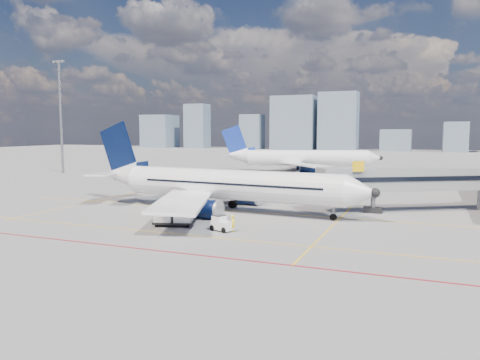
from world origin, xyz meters
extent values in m
plane|color=slate|center=(0.00, 0.00, 0.00)|extent=(420.00, 420.00, 0.00)
cube|color=yellow|center=(0.00, 8.00, 0.01)|extent=(60.00, 0.18, 0.01)
cube|color=yellow|center=(0.00, -6.00, 0.01)|extent=(80.00, 0.15, 0.01)
cube|color=yellow|center=(14.00, 2.00, 0.01)|extent=(0.15, 28.00, 0.01)
cube|color=yellow|center=(-20.00, 8.00, 0.01)|extent=(0.15, 30.00, 0.01)
cube|color=maroon|center=(0.00, -12.00, 0.01)|extent=(90.00, 0.25, 0.01)
cube|color=gray|center=(22.25, 16.15, 3.90)|extent=(20.84, 13.93, 2.60)
cube|color=black|center=(22.25, 16.15, 4.10)|extent=(20.52, 13.82, 0.55)
cube|color=gray|center=(12.70, 10.50, 3.90)|extent=(4.49, 4.56, 3.00)
cube|color=black|center=(17.00, 12.80, 0.35)|extent=(2.20, 1.00, 0.70)
cylinder|color=slate|center=(17.00, 12.80, 1.70)|extent=(0.56, 0.56, 2.70)
cylinder|color=slate|center=(29.00, 20.00, 1.95)|extent=(0.60, 0.60, 3.90)
cube|color=yellow|center=(15.50, 10.30, 5.70)|extent=(1.26, 0.82, 1.20)
cylinder|color=slate|center=(-55.00, 40.00, 12.50)|extent=(0.56, 0.56, 25.00)
cube|color=slate|center=(-55.00, 40.00, 25.20)|extent=(3.20, 0.40, 0.50)
cube|color=#AEAFB5|center=(-56.20, 39.75, 25.20)|extent=(0.60, 0.15, 0.35)
cube|color=#AEAFB5|center=(-55.00, 39.75, 25.20)|extent=(0.60, 0.15, 0.35)
cube|color=#AEAFB5|center=(-53.80, 39.75, 25.20)|extent=(0.60, 0.15, 0.35)
cube|color=slate|center=(-121.40, 190.00, 9.25)|extent=(16.99, 15.91, 18.50)
cube|color=slate|center=(-97.27, 190.00, 12.14)|extent=(12.05, 9.82, 24.28)
cube|color=slate|center=(-64.48, 190.00, 9.07)|extent=(11.07, 10.34, 18.15)
cube|color=slate|center=(-41.67, 190.00, 13.62)|extent=(21.91, 13.20, 27.24)
cube|color=slate|center=(-18.97, 190.00, 14.27)|extent=(18.70, 11.01, 28.54)
cube|color=slate|center=(8.36, 190.00, 5.13)|extent=(13.93, 10.81, 10.26)
cube|color=slate|center=(34.09, 190.00, 6.81)|extent=(10.40, 13.21, 13.62)
cylinder|color=white|center=(0.97, 7.15, 3.30)|extent=(28.19, 5.70, 3.64)
cone|color=white|center=(16.60, 5.99, 3.30)|extent=(3.62, 3.88, 3.64)
sphere|color=black|center=(17.90, 5.89, 3.30)|extent=(1.10, 1.10, 1.03)
cone|color=white|center=(-15.97, 8.41, 3.81)|extent=(6.23, 4.07, 3.64)
cube|color=black|center=(15.39, 6.08, 3.81)|extent=(1.50, 1.50, 0.42)
cube|color=white|center=(0.20, 15.63, 2.30)|extent=(11.57, 15.86, 0.54)
cube|color=white|center=(-1.05, -1.12, 2.30)|extent=(9.78, 16.13, 0.54)
cylinder|color=#071133|center=(0.90, 12.58, 1.13)|extent=(3.51, 2.39, 2.15)
cylinder|color=#071133|center=(0.10, 1.79, 1.13)|extent=(3.51, 2.39, 2.15)
cylinder|color=#AEAFB5|center=(2.67, 12.45, 1.13)|extent=(0.49, 2.22, 2.20)
cylinder|color=#AEAFB5|center=(1.87, 1.66, 1.13)|extent=(0.49, 2.22, 2.20)
cube|color=#071133|center=(-15.97, 8.41, 7.03)|extent=(6.40, 0.77, 7.96)
cube|color=#071133|center=(-13.73, 8.24, 4.79)|extent=(5.27, 0.67, 2.01)
cube|color=white|center=(-16.12, 11.42, 4.14)|extent=(4.82, 5.92, 0.21)
cube|color=white|center=(-16.56, 5.46, 4.14)|extent=(4.26, 5.83, 0.21)
cylinder|color=slate|center=(13.53, 6.22, 0.90)|extent=(0.30, 0.30, 1.80)
cylinder|color=black|center=(13.53, 6.22, 0.38)|extent=(0.78, 0.34, 0.76)
cylinder|color=slate|center=(0.22, 9.64, 0.80)|extent=(0.34, 0.34, 1.60)
cylinder|color=black|center=(0.22, 9.64, 0.50)|extent=(1.05, 0.72, 1.00)
cylinder|color=slate|center=(-0.14, 4.80, 0.80)|extent=(0.34, 0.34, 1.60)
cylinder|color=black|center=(-0.14, 4.80, 0.50)|extent=(1.05, 0.72, 1.00)
cube|color=black|center=(1.57, 8.91, 3.58)|extent=(22.90, 1.80, 0.24)
cube|color=black|center=(1.30, 5.32, 3.58)|extent=(22.90, 1.80, 0.24)
cylinder|color=white|center=(-3.73, 64.70, 3.30)|extent=(28.03, 12.83, 3.69)
cone|color=white|center=(11.29, 69.93, 3.30)|extent=(4.43, 4.61, 3.69)
sphere|color=black|center=(12.54, 70.37, 3.30)|extent=(1.33, 1.33, 1.04)
cone|color=white|center=(-20.00, 59.03, 3.82)|extent=(6.94, 5.48, 3.69)
cube|color=black|center=(10.13, 69.53, 3.82)|extent=(1.81, 1.81, 0.43)
cube|color=white|center=(-7.87, 72.28, 2.28)|extent=(6.22, 15.98, 0.55)
cube|color=white|center=(-2.27, 56.19, 2.28)|extent=(14.29, 14.76, 0.55)
cylinder|color=#071133|center=(-5.98, 69.73, 1.10)|extent=(3.93, 3.18, 2.18)
cylinder|color=#071133|center=(-2.37, 59.36, 1.10)|extent=(3.93, 3.18, 2.18)
cylinder|color=#AEAFB5|center=(-4.28, 70.32, 1.10)|extent=(1.05, 2.22, 2.23)
cylinder|color=#AEAFB5|center=(-0.67, 59.95, 1.10)|extent=(1.05, 2.22, 2.23)
cube|color=navy|center=(-20.00, 59.03, 7.09)|extent=(6.23, 2.42, 8.07)
cube|color=navy|center=(-17.85, 59.78, 4.81)|extent=(5.14, 2.02, 2.04)
cube|color=white|center=(-21.35, 61.77, 4.15)|extent=(3.09, 5.43, 0.21)
cube|color=white|center=(-19.36, 56.05, 4.15)|extent=(5.63, 5.86, 0.21)
cylinder|color=black|center=(-5.43, 66.71, 0.50)|extent=(1.16, 0.94, 1.00)
cylinder|color=black|center=(-3.81, 62.06, 0.50)|extent=(1.16, 0.94, 1.00)
cylinder|color=black|center=(8.34, 68.90, 0.38)|extent=(0.81, 0.51, 0.76)
cube|color=white|center=(4.48, -3.17, 0.56)|extent=(2.51, 1.93, 0.81)
cube|color=white|center=(4.10, -3.03, 1.16)|extent=(1.36, 1.45, 0.61)
cube|color=black|center=(4.10, -3.03, 1.36)|extent=(1.25, 1.37, 0.35)
cylinder|color=black|center=(3.52, -3.40, 0.28)|extent=(0.61, 0.41, 0.57)
cylinder|color=black|center=(3.92, -2.36, 0.28)|extent=(0.61, 0.41, 0.57)
cylinder|color=black|center=(5.03, -3.98, 0.28)|extent=(0.61, 0.41, 0.57)
cylinder|color=black|center=(5.43, -2.95, 0.28)|extent=(0.61, 0.41, 0.57)
cube|color=black|center=(-1.14, -2.83, 0.36)|extent=(4.45, 2.96, 0.20)
cube|color=white|center=(-2.11, -3.13, 1.36)|extent=(2.19, 2.15, 1.76)
cube|color=white|center=(-0.16, -2.52, 1.36)|extent=(2.19, 2.15, 1.76)
cylinder|color=black|center=(-2.42, -4.06, 0.18)|extent=(0.39, 0.26, 0.36)
cylinder|color=black|center=(-2.89, -2.54, 0.18)|extent=(0.39, 0.26, 0.36)
cylinder|color=black|center=(0.62, -3.11, 0.18)|extent=(0.39, 0.26, 0.36)
cylinder|color=black|center=(0.14, -1.59, 0.18)|extent=(0.39, 0.26, 0.36)
cube|color=black|center=(-5.50, 3.68, 0.43)|extent=(4.21, 2.39, 0.66)
cube|color=black|center=(-4.77, 3.88, 1.42)|extent=(5.73, 2.37, 1.75)
cube|color=yellow|center=(-4.91, 4.38, 1.42)|extent=(5.53, 1.54, 1.82)
cube|color=yellow|center=(-4.64, 3.37, 1.42)|extent=(5.53, 1.54, 1.82)
cylinder|color=black|center=(-6.80, 2.65, 0.28)|extent=(0.61, 0.37, 0.57)
cylinder|color=black|center=(-7.14, 3.93, 0.28)|extent=(0.61, 0.37, 0.57)
cylinder|color=black|center=(-3.87, 3.43, 0.28)|extent=(0.61, 0.37, 0.57)
cylinder|color=black|center=(-4.21, 4.71, 0.28)|extent=(0.61, 0.37, 0.57)
imported|color=yellow|center=(5.63, -3.16, 0.82)|extent=(0.42, 0.62, 1.64)
camera|label=1|loc=(22.85, -44.13, 9.78)|focal=35.00mm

